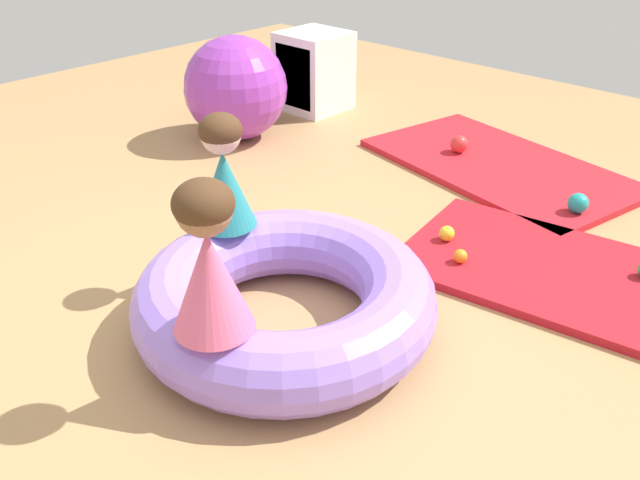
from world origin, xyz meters
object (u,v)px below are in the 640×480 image
inflatable_cushion (285,299)px  play_ball_red (459,144)px  child_in_teal (224,172)px  child_in_pink (209,260)px  play_ball_teal (578,203)px  play_ball_orange (460,256)px  storage_cube (312,72)px  play_ball_yellow (447,233)px  exercise_ball_large (236,88)px

inflatable_cushion → play_ball_red: (-0.47, 1.97, -0.05)m
child_in_teal → child_in_pink: bearing=40.5°
child_in_teal → play_ball_teal: bearing=146.0°
play_ball_orange → storage_cube: (-2.06, 1.19, 0.21)m
child_in_pink → play_ball_red: bearing=20.0°
play_ball_orange → play_ball_yellow: bearing=140.9°
child_in_pink → play_ball_teal: (0.33, 2.10, -0.46)m
play_ball_yellow → inflatable_cushion: bearing=-95.9°
play_ball_red → child_in_teal: bearing=-88.5°
child_in_pink → play_ball_orange: (0.16, 1.27, -0.48)m
play_ball_orange → play_ball_yellow: size_ratio=0.87×
inflatable_cushion → storage_cube: (-1.80, 2.04, 0.13)m
play_ball_teal → inflatable_cushion: bearing=-104.2°
play_ball_teal → storage_cube: 2.27m
child_in_pink → exercise_ball_large: child_in_pink is taller
child_in_pink → play_ball_yellow: child_in_pink is taller
child_in_pink → play_ball_orange: child_in_pink is taller
child_in_teal → play_ball_yellow: bearing=143.7°
inflatable_cushion → play_ball_yellow: size_ratio=15.94×
inflatable_cushion → play_ball_teal: 1.74m
child_in_teal → play_ball_orange: 1.13m
play_ball_red → play_ball_orange: 1.33m
child_in_teal → inflatable_cushion: bearing=73.4°
play_ball_orange → exercise_ball_large: bearing=168.1°
child_in_pink → play_ball_yellow: size_ratio=7.13×
play_ball_red → exercise_ball_large: 1.48m
exercise_ball_large → child_in_pink: bearing=-42.3°
play_ball_teal → play_ball_yellow: (-0.33, -0.71, -0.02)m
exercise_ball_large → storage_cube: 0.77m
exercise_ball_large → storage_cube: (-0.05, 0.77, -0.06)m
play_ball_orange → child_in_pink: bearing=-97.1°
play_ball_red → play_ball_teal: 0.94m
child_in_teal → storage_cube: 2.41m
inflatable_cushion → exercise_ball_large: 2.18m
child_in_pink → storage_cube: 3.12m
play_ball_red → inflatable_cushion: bearing=-76.5°
play_ball_red → storage_cube: size_ratio=0.19×
inflatable_cushion → play_ball_yellow: inflatable_cushion is taller
play_ball_yellow → exercise_ball_large: (-1.86, 0.29, 0.26)m
play_ball_red → play_ball_orange: size_ratio=1.70×
child_in_teal → storage_cube: bearing=-151.0°
play_ball_orange → play_ball_teal: play_ball_teal is taller
child_in_teal → exercise_ball_large: child_in_teal is taller
exercise_ball_large → storage_cube: bearing=93.6°
inflatable_cushion → storage_cube: size_ratio=2.11×
inflatable_cushion → child_in_teal: size_ratio=2.43×
inflatable_cushion → play_ball_orange: (0.26, 0.85, -0.07)m
inflatable_cushion → child_in_pink: size_ratio=2.23×
storage_cube → child_in_teal: bearing=-54.8°
child_in_teal → play_ball_yellow: size_ratio=6.55×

